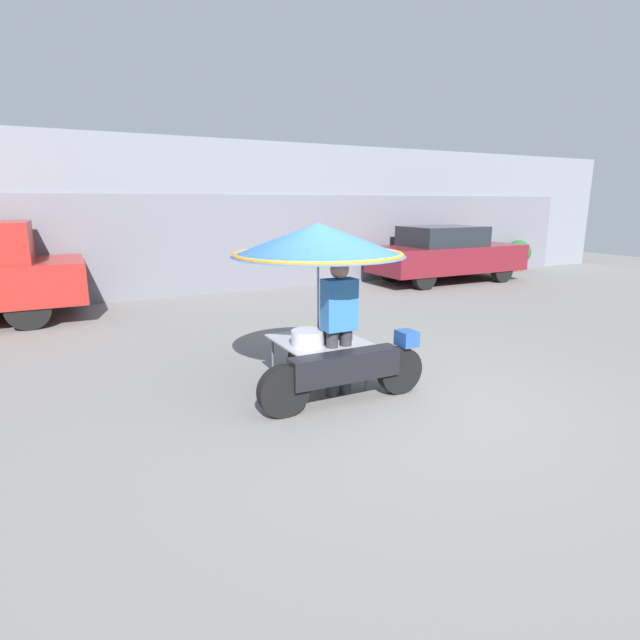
{
  "coord_description": "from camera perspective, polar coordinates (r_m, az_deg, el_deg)",
  "views": [
    {
      "loc": [
        -3.05,
        -4.47,
        2.21
      ],
      "look_at": [
        -0.43,
        0.69,
        0.84
      ],
      "focal_mm": 28.0,
      "sensor_mm": 36.0,
      "label": 1
    }
  ],
  "objects": [
    {
      "name": "vendor_person",
      "position": [
        5.69,
        2.2,
        -0.14
      ],
      "size": [
        0.38,
        0.22,
        1.59
      ],
      "color": "#2D2D33",
      "rests_on": "ground"
    },
    {
      "name": "vendor_motorcycle_cart",
      "position": [
        5.82,
        0.08,
        7.01
      ],
      "size": [
        2.04,
        2.04,
        1.98
      ],
      "color": "black",
      "rests_on": "ground"
    },
    {
      "name": "parked_car",
      "position": [
        14.5,
        14.23,
        7.35
      ],
      "size": [
        4.42,
        1.73,
        1.56
      ],
      "color": "black",
      "rests_on": "ground"
    },
    {
      "name": "shopfront_building",
      "position": [
        13.41,
        -14.06,
        11.3
      ],
      "size": [
        28.0,
        2.06,
        3.68
      ],
      "color": "gray",
      "rests_on": "ground"
    },
    {
      "name": "potted_plant",
      "position": [
        17.64,
        21.71,
        7.1
      ],
      "size": [
        0.79,
        0.79,
        1.01
      ],
      "color": "brown",
      "rests_on": "ground"
    },
    {
      "name": "ground_plane",
      "position": [
        5.85,
        6.89,
        -8.99
      ],
      "size": [
        36.0,
        36.0,
        0.0
      ],
      "primitive_type": "plane",
      "color": "slate"
    }
  ]
}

